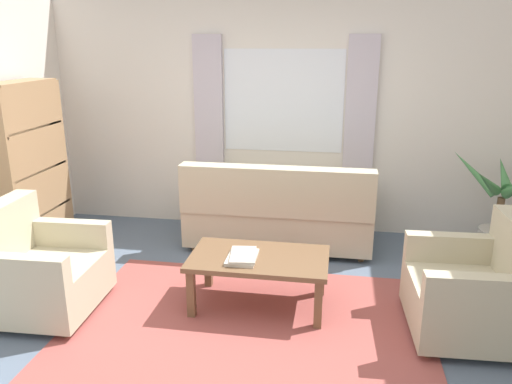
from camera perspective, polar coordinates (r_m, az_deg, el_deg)
The scene contains 11 objects.
ground_plane at distance 3.92m, azimuth -1.00°, elevation -15.19°, with size 6.24×6.24×0.00m, color slate.
wall_back at distance 5.62m, azimuth 3.17°, elevation 8.85°, with size 5.32×0.12×2.60m, color silver.
window_with_curtains at distance 5.52m, azimuth 3.10°, elevation 10.27°, with size 1.98×0.07×1.40m.
area_rug at distance 3.92m, azimuth -1.00°, elevation -15.11°, with size 2.73×1.99×0.01m, color #9E4C47.
couch at distance 5.19m, azimuth 2.60°, elevation -2.44°, with size 1.90×0.82×0.92m.
armchair_left at distance 4.34m, azimuth -23.74°, elevation -8.13°, with size 0.85×0.87×0.88m.
armchair_right at distance 4.01m, azimuth 23.90°, elevation -10.23°, with size 0.86×0.88×0.88m.
coffee_table at distance 4.03m, azimuth 0.33°, elevation -8.08°, with size 1.10×0.64×0.44m.
book_stack_on_table at distance 3.95m, azimuth -1.54°, elevation -7.36°, with size 0.24×0.34×0.05m.
potted_plant at distance 5.44m, azimuth 26.01°, elevation -2.25°, with size 1.13×1.00×1.08m.
bookshelf at distance 5.39m, azimuth -24.11°, elevation 2.54°, with size 0.30×0.94×1.72m.
Camera 1 is at (0.61, -3.27, 2.08)m, focal length 35.10 mm.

